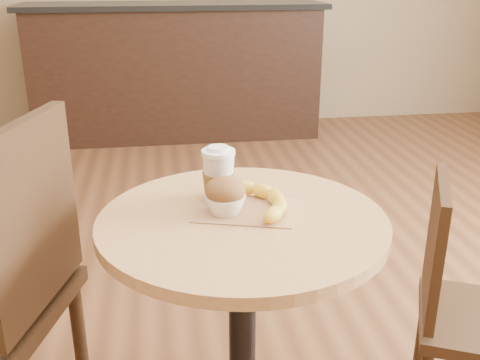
{
  "coord_description": "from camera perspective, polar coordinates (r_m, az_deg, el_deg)",
  "views": [
    {
      "loc": [
        -0.16,
        -1.32,
        1.32
      ],
      "look_at": [
        0.03,
        -0.07,
        0.83
      ],
      "focal_mm": 42.0,
      "sensor_mm": 36.0,
      "label": 1
    }
  ],
  "objects": [
    {
      "name": "cafe_table",
      "position": [
        1.45,
        0.24,
        -11.56
      ],
      "size": [
        0.7,
        0.7,
        0.75
      ],
      "color": "black",
      "rests_on": "ground"
    },
    {
      "name": "service_counter",
      "position": [
        4.57,
        -6.44,
        10.97
      ],
      "size": [
        2.3,
        0.65,
        1.04
      ],
      "color": "black",
      "rests_on": "ground"
    },
    {
      "name": "kraft_bag",
      "position": [
        1.38,
        0.51,
        -3.05
      ],
      "size": [
        0.28,
        0.24,
        0.0
      ],
      "primitive_type": "cube",
      "rotation": [
        0.0,
        0.0,
        -0.29
      ],
      "color": "#A67850",
      "rests_on": "cafe_table"
    },
    {
      "name": "coffee_cup",
      "position": [
        1.43,
        -2.19,
        0.39
      ],
      "size": [
        0.09,
        0.09,
        0.14
      ],
      "rotation": [
        0.0,
        0.0,
        -0.1
      ],
      "color": "silver",
      "rests_on": "cafe_table"
    },
    {
      "name": "muffin",
      "position": [
        1.35,
        -1.51,
        -1.61
      ],
      "size": [
        0.1,
        0.1,
        0.09
      ],
      "color": "white",
      "rests_on": "kraft_bag"
    },
    {
      "name": "chair_right",
      "position": [
        1.71,
        21.95,
        -11.79
      ],
      "size": [
        0.46,
        0.46,
        0.79
      ],
      "rotation": [
        0.0,
        0.0,
        1.14
      ],
      "color": "#332111",
      "rests_on": "ground"
    },
    {
      "name": "banana",
      "position": [
        1.39,
        1.28,
        -2.04
      ],
      "size": [
        0.27,
        0.31,
        0.04
      ],
      "primitive_type": null,
      "rotation": [
        0.0,
        0.0,
        0.38
      ],
      "color": "gold",
      "rests_on": "kraft_bag"
    }
  ]
}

